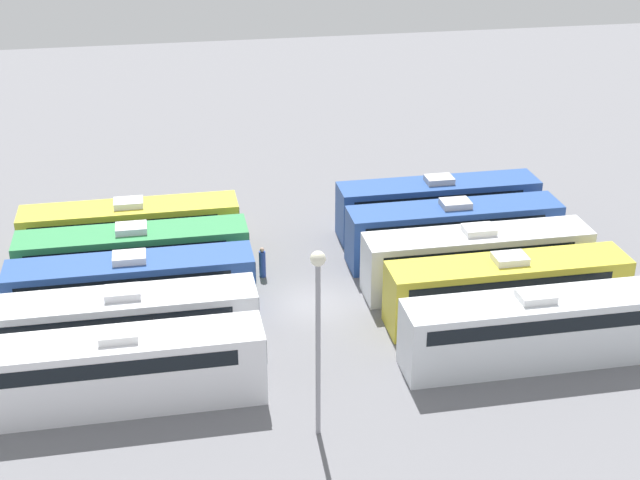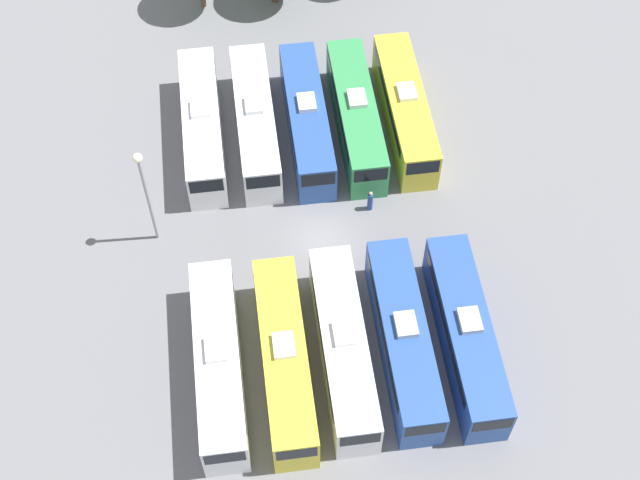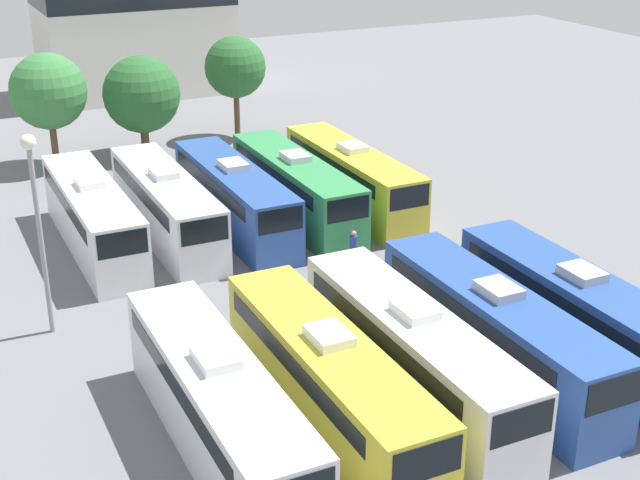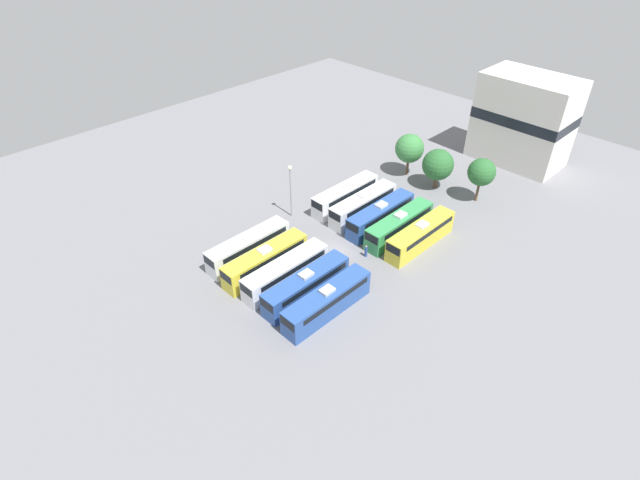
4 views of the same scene
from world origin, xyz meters
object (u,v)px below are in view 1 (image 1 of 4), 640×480
(bus_0, at_px, (531,328))
(bus_2, at_px, (476,258))
(bus_9, at_px, (130,230))
(bus_8, at_px, (133,257))
(bus_6, at_px, (125,324))
(light_pole, at_px, (318,315))
(bus_3, at_px, (453,231))
(bus_1, at_px, (506,288))
(bus_5, at_px, (121,368))
(bus_7, at_px, (132,287))
(worker_person, at_px, (262,263))
(bus_4, at_px, (437,205))

(bus_0, xyz_separation_m, bus_2, (7.19, 0.07, 0.00))
(bus_9, bearing_deg, bus_8, -177.34)
(bus_6, relative_size, light_pole, 1.46)
(bus_0, relative_size, bus_3, 1.00)
(bus_3, relative_size, bus_9, 1.00)
(bus_1, height_order, bus_5, same)
(bus_8, bearing_deg, bus_5, 177.33)
(bus_0, height_order, bus_7, same)
(bus_5, bearing_deg, bus_6, -2.16)
(bus_3, bearing_deg, bus_0, -179.20)
(light_pole, bearing_deg, bus_6, 46.92)
(bus_2, distance_m, bus_6, 18.36)
(bus_2, xyz_separation_m, bus_6, (-3.44, 18.03, 0.00))
(bus_3, xyz_separation_m, bus_9, (3.43, 17.76, 0.00))
(bus_3, height_order, bus_7, same)
(bus_0, distance_m, light_pole, 11.63)
(bus_0, relative_size, worker_person, 6.91)
(bus_1, relative_size, light_pole, 1.46)
(bus_5, relative_size, bus_7, 1.00)
(bus_2, distance_m, bus_4, 7.17)
(bus_5, xyz_separation_m, bus_6, (3.63, -0.14, 0.00))
(bus_7, relative_size, worker_person, 6.91)
(bus_8, bearing_deg, bus_1, -111.10)
(bus_0, bearing_deg, light_pole, 107.90)
(bus_3, xyz_separation_m, bus_8, (-0.02, 17.60, 0.00))
(bus_8, xyz_separation_m, light_pole, (-14.09, -7.27, 3.76))
(bus_9, bearing_deg, bus_4, -89.36)
(bus_2, height_order, bus_3, same)
(bus_3, distance_m, bus_6, 19.26)
(bus_3, distance_m, light_pole, 17.88)
(bus_5, distance_m, bus_9, 14.05)
(bus_9, relative_size, light_pole, 1.46)
(bus_9, distance_m, light_pole, 19.42)
(bus_7, distance_m, bus_9, 6.87)
(bus_0, height_order, worker_person, bus_0)
(bus_0, xyz_separation_m, bus_6, (3.75, 18.10, 0.00))
(light_pole, bearing_deg, worker_person, 1.93)
(bus_3, height_order, bus_5, same)
(bus_2, xyz_separation_m, worker_person, (3.42, 10.87, -0.97))
(bus_7, relative_size, bus_8, 1.00)
(bus_2, relative_size, bus_7, 1.00)
(bus_2, height_order, bus_5, same)
(bus_3, distance_m, bus_7, 18.01)
(bus_3, bearing_deg, bus_4, -3.30)
(bus_1, relative_size, bus_8, 1.00)
(bus_6, bearing_deg, bus_1, -89.98)
(bus_4, height_order, light_pole, light_pole)
(worker_person, bearing_deg, light_pole, -178.07)
(bus_6, distance_m, bus_8, 6.97)
(bus_6, distance_m, light_pole, 11.10)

